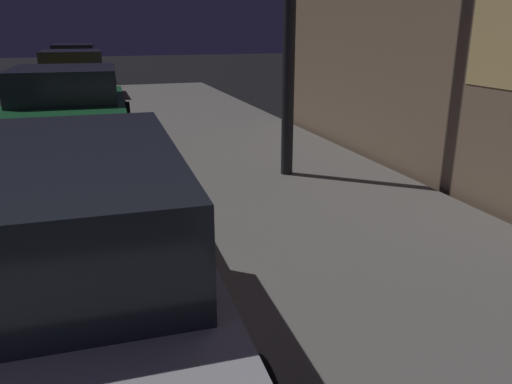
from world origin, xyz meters
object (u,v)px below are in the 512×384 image
car_silver (44,258)px  car_black (75,63)px  car_green (68,111)px  car_yellow_cab (73,76)px

car_silver → car_black: size_ratio=1.04×
car_silver → car_black: same height
car_green → car_black: size_ratio=0.94×
car_silver → car_green: bearing=90.0°
car_green → car_yellow_cab: (-0.00, 6.87, 0.00)m
car_green → car_yellow_cab: same height
car_silver → car_green: (0.00, 6.06, -0.01)m
car_green → car_yellow_cab: size_ratio=0.94×
car_silver → car_yellow_cab: size_ratio=1.04×
car_silver → car_yellow_cab: (0.00, 12.93, -0.00)m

